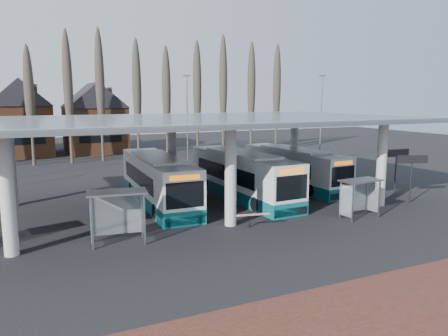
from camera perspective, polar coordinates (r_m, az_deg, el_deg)
name	(u,v)px	position (r m, az deg, el deg)	size (l,w,h in m)	color
ground	(250,237)	(24.68, 3.43, -8.99)	(140.00, 140.00, 0.00)	black
station_canopy	(196,127)	(30.77, -3.63, 5.43)	(32.00, 16.00, 6.34)	beige
poplar_row	(120,88)	(54.75, -13.47, 10.09)	(45.10, 1.10, 14.50)	#473D33
lamp_post_b	(187,119)	(49.72, -4.82, 6.45)	(0.80, 0.16, 10.17)	slate
lamp_post_c	(321,118)	(51.26, 12.55, 6.35)	(0.80, 0.16, 10.17)	slate
bus_1	(158,181)	(32.19, -8.62, -1.70)	(3.20, 12.82, 3.54)	white
bus_2	(242,176)	(33.73, 2.33, -1.07)	(3.22, 12.97, 3.58)	white
bus_3	(293,168)	(38.51, 9.02, -0.05)	(3.25, 12.20, 3.35)	white
shelter_1	(117,205)	(23.85, -13.78, -4.71)	(3.26, 1.97, 2.85)	gray
shelter_2	(359,190)	(29.38, 17.19, -2.74)	(2.79, 1.52, 2.52)	gray
info_sign_0	(412,163)	(34.64, 23.34, 0.61)	(2.31, 0.84, 3.55)	black
info_sign_1	(397,156)	(37.97, 21.61, 1.44)	(2.40, 0.30, 3.57)	black
barrier	(252,216)	(25.93, 3.73, -6.22)	(2.07, 0.76, 1.05)	black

